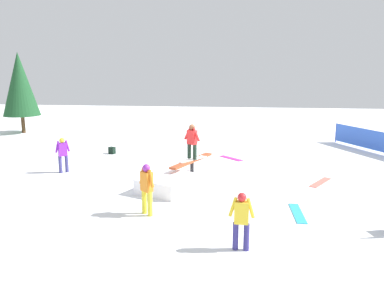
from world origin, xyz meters
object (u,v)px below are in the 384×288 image
(rail_feature, at_px, (192,162))
(backpack_on_snow, at_px, (112,150))
(loose_snowboard_coral, at_px, (320,182))
(bystander_orange, at_px, (147,187))
(loose_snowboard_cyan, at_px, (298,213))
(loose_snowboard_magenta, at_px, (231,158))
(main_rider_on_rail, at_px, (192,142))
(pine_tree_near, at_px, (20,84))
(bystander_yellow, at_px, (241,218))
(bystander_purple, at_px, (63,153))

(rail_feature, height_order, backpack_on_snow, rail_feature)
(rail_feature, bearing_deg, loose_snowboard_coral, -67.09)
(bystander_orange, xyz_separation_m, loose_snowboard_cyan, (0.62, -4.25, -0.82))
(loose_snowboard_magenta, bearing_deg, main_rider_on_rail, 113.61)
(backpack_on_snow, relative_size, pine_tree_near, 0.06)
(bystander_orange, relative_size, pine_tree_near, 0.28)
(loose_snowboard_magenta, bearing_deg, backpack_on_snow, 41.94)
(rail_feature, relative_size, bystander_orange, 1.82)
(main_rider_on_rail, height_order, loose_snowboard_magenta, main_rider_on_rail)
(bystander_yellow, bearing_deg, loose_snowboard_magenta, 96.85)
(rail_feature, xyz_separation_m, backpack_on_snow, (3.86, 4.51, -0.47))
(bystander_orange, xyz_separation_m, backpack_on_snow, (7.67, 3.72, -0.66))
(rail_feature, height_order, loose_snowboard_coral, rail_feature)
(main_rider_on_rail, distance_m, loose_snowboard_magenta, 4.08)
(bystander_purple, xyz_separation_m, loose_snowboard_magenta, (3.36, -6.63, -0.79))
(loose_snowboard_cyan, distance_m, pine_tree_near, 20.63)
(loose_snowboard_cyan, bearing_deg, loose_snowboard_coral, 157.09)
(main_rider_on_rail, xyz_separation_m, loose_snowboard_magenta, (3.57, -1.38, -1.40))
(bystander_purple, bearing_deg, backpack_on_snow, -140.49)
(bystander_purple, bearing_deg, loose_snowboard_cyan, 119.72)
(main_rider_on_rail, relative_size, loose_snowboard_cyan, 0.88)
(loose_snowboard_coral, bearing_deg, loose_snowboard_cyan, 10.48)
(bystander_orange, height_order, bystander_yellow, bystander_orange)
(bystander_orange, bearing_deg, loose_snowboard_cyan, 47.76)
(bystander_yellow, bearing_deg, bystander_purple, 144.49)
(rail_feature, distance_m, backpack_on_snow, 5.96)
(rail_feature, bearing_deg, main_rider_on_rail, 0.00)
(bystander_yellow, relative_size, loose_snowboard_magenta, 1.02)
(pine_tree_near, bearing_deg, loose_snowboard_magenta, -112.72)
(loose_snowboard_cyan, relative_size, pine_tree_near, 0.29)
(loose_snowboard_coral, relative_size, backpack_on_snow, 4.45)
(bystander_purple, distance_m, loose_snowboard_coral, 10.03)
(rail_feature, height_order, bystander_purple, bystander_purple)
(bystander_yellow, relative_size, loose_snowboard_cyan, 0.88)
(bystander_orange, relative_size, loose_snowboard_cyan, 0.96)
(rail_feature, bearing_deg, bystander_orange, -169.63)
(rail_feature, relative_size, bystander_purple, 1.89)
(main_rider_on_rail, bearing_deg, loose_snowboard_cyan, -97.47)
(bystander_yellow, relative_size, pine_tree_near, 0.26)
(main_rider_on_rail, relative_size, loose_snowboard_coral, 0.89)
(loose_snowboard_coral, bearing_deg, bystander_yellow, 5.07)
(pine_tree_near, bearing_deg, loose_snowboard_coral, -118.36)
(bystander_purple, distance_m, backpack_on_snow, 3.77)
(bystander_orange, distance_m, pine_tree_near, 17.86)
(rail_feature, height_order, loose_snowboard_magenta, rail_feature)
(main_rider_on_rail, distance_m, bystander_orange, 3.93)
(bystander_yellow, height_order, loose_snowboard_magenta, bystander_yellow)
(pine_tree_near, bearing_deg, main_rider_on_rail, -126.84)
(main_rider_on_rail, relative_size, bystander_yellow, 1.00)
(loose_snowboard_magenta, height_order, pine_tree_near, pine_tree_near)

